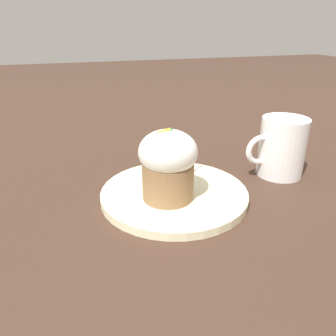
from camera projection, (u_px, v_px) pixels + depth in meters
name	position (u px, v px, depth m)	size (l,w,h in m)	color
ground_plane	(174.00, 197.00, 0.52)	(4.00, 4.00, 0.00)	#3D281E
dessert_plate	(174.00, 194.00, 0.52)	(0.23, 0.23, 0.01)	beige
carrot_cake	(168.00, 164.00, 0.48)	(0.09, 0.09, 0.11)	olive
spoon	(174.00, 183.00, 0.54)	(0.11, 0.10, 0.01)	#B7B7BC
coffee_cup	(281.00, 147.00, 0.58)	(0.11, 0.08, 0.11)	white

